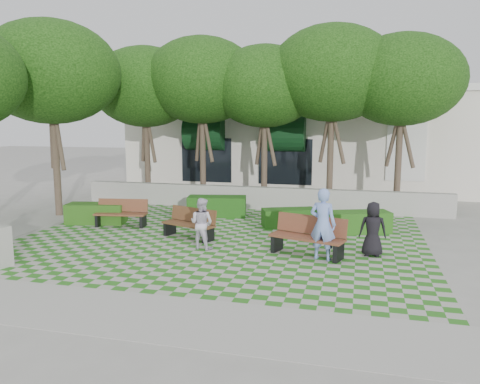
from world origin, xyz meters
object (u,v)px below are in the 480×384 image
(bench_east, at_px, (308,237))
(person_dark, at_px, (373,229))
(hedge_east, at_px, (359,222))
(person_white, at_px, (202,223))
(hedge_midright, at_px, (289,218))
(bench_west, at_px, (121,213))
(person_blue, at_px, (323,224))
(bench_mid, at_px, (190,224))
(hedge_west, at_px, (96,213))
(hedge_midleft, at_px, (217,206))

(bench_east, xyz_separation_m, person_dark, (1.66, 0.36, 0.22))
(hedge_east, height_order, person_white, person_white)
(hedge_east, xyz_separation_m, hedge_midright, (-2.29, 0.26, -0.03))
(bench_east, xyz_separation_m, bench_west, (-6.53, 1.91, -0.06))
(person_dark, relative_size, person_white, 1.01)
(hedge_east, relative_size, person_blue, 1.05)
(bench_east, relative_size, bench_mid, 1.14)
(bench_mid, height_order, person_blue, person_blue)
(hedge_midright, height_order, person_blue, person_blue)
(bench_east, relative_size, person_blue, 1.12)
(bench_west, bearing_deg, hedge_west, 161.81)
(hedge_east, bearing_deg, bench_west, -172.21)
(hedge_west, xyz_separation_m, person_white, (4.65, -2.17, 0.37))
(hedge_east, relative_size, person_white, 1.36)
(bench_east, xyz_separation_m, person_white, (-2.96, -0.08, 0.22))
(bench_east, bearing_deg, person_white, -161.13)
(person_white, bearing_deg, person_dark, -161.57)
(hedge_midright, relative_size, hedge_west, 0.88)
(hedge_midright, xyz_separation_m, person_white, (-1.95, -3.32, 0.41))
(bench_mid, relative_size, person_white, 1.27)
(hedge_midright, bearing_deg, person_blue, -68.40)
(bench_west, distance_m, hedge_midleft, 3.59)
(person_dark, bearing_deg, hedge_midleft, -37.58)
(bench_west, height_order, person_white, person_white)
(hedge_midright, distance_m, person_blue, 3.87)
(bench_east, height_order, person_blue, person_blue)
(bench_mid, relative_size, hedge_east, 0.93)
(bench_mid, bearing_deg, person_white, -33.98)
(hedge_east, relative_size, hedge_midleft, 0.91)
(bench_east, height_order, person_dark, person_dark)
(bench_mid, bearing_deg, hedge_midright, 60.46)
(bench_east, xyz_separation_m, hedge_midleft, (-3.89, 4.34, -0.13))
(hedge_east, bearing_deg, bench_mid, -158.09)
(bench_east, relative_size, bench_west, 1.16)
(bench_east, relative_size, person_dark, 1.44)
(bench_west, xyz_separation_m, hedge_midright, (5.53, 1.33, -0.13))
(hedge_east, height_order, hedge_midleft, hedge_midleft)
(bench_mid, bearing_deg, bench_east, 5.79)
(hedge_west, bearing_deg, person_blue, -16.72)
(bench_west, xyz_separation_m, person_blue, (6.94, -2.22, 0.49))
(bench_mid, distance_m, person_blue, 4.33)
(hedge_east, height_order, person_blue, person_blue)
(person_blue, bearing_deg, bench_east, -23.95)
(bench_mid, xyz_separation_m, hedge_east, (5.00, 2.01, -0.10))
(bench_west, xyz_separation_m, hedge_west, (-1.08, 0.18, -0.09))
(hedge_east, bearing_deg, bench_east, -113.37)
(bench_east, distance_m, hedge_west, 7.90)
(hedge_midleft, bearing_deg, person_blue, -47.29)
(bench_east, bearing_deg, hedge_midright, 124.64)
(bench_west, distance_m, hedge_west, 1.10)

